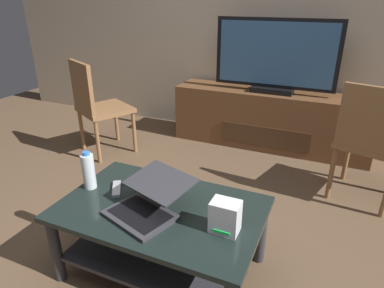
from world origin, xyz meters
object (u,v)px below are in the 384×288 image
(dining_chair, at_px, (371,139))
(television, at_px, (275,58))
(router_box, at_px, (225,217))
(media_cabinet, at_px, (269,119))
(water_bottle_near, at_px, (89,171))
(cell_phone, at_px, (179,187))
(tv_remote, at_px, (117,189))
(laptop, at_px, (148,201))
(coffee_table, at_px, (161,227))
(side_chair, at_px, (96,104))

(dining_chair, bearing_deg, television, 139.27)
(router_box, bearing_deg, television, 95.69)
(media_cabinet, height_order, television, television)
(router_box, distance_m, water_bottle_near, 0.84)
(router_box, distance_m, cell_phone, 0.46)
(dining_chair, height_order, tv_remote, dining_chair)
(television, bearing_deg, dining_chair, -40.73)
(laptop, relative_size, tv_remote, 2.96)
(coffee_table, height_order, media_cabinet, media_cabinet)
(television, distance_m, laptop, 2.07)
(television, relative_size, cell_phone, 8.17)
(media_cabinet, relative_size, tv_remote, 12.06)
(water_bottle_near, bearing_deg, coffee_table, -1.30)
(cell_phone, bearing_deg, media_cabinet, 58.60)
(media_cabinet, distance_m, cell_phone, 1.78)
(side_chair, bearing_deg, cell_phone, -35.15)
(media_cabinet, distance_m, router_box, 2.05)
(laptop, bearing_deg, television, 84.20)
(laptop, xyz_separation_m, router_box, (0.40, 0.01, 0.02))
(side_chair, bearing_deg, router_box, -35.24)
(dining_chair, distance_m, cell_phone, 1.44)
(dining_chair, bearing_deg, side_chair, -177.83)
(media_cabinet, xyz_separation_m, cell_phone, (-0.17, -1.76, 0.14))
(television, bearing_deg, tv_remote, -103.95)
(side_chair, xyz_separation_m, router_box, (1.67, -1.18, -0.00))
(television, height_order, laptop, television)
(laptop, xyz_separation_m, water_bottle_near, (-0.43, 0.07, 0.04))
(dining_chair, relative_size, side_chair, 1.00)
(television, bearing_deg, coffee_table, -94.99)
(water_bottle_near, relative_size, tv_remote, 1.41)
(laptop, height_order, tv_remote, laptop)
(side_chair, relative_size, router_box, 5.74)
(router_box, bearing_deg, dining_chair, 62.72)
(coffee_table, distance_m, side_chair, 1.74)
(tv_remote, bearing_deg, side_chair, 99.21)
(coffee_table, height_order, tv_remote, tv_remote)
(cell_phone, distance_m, tv_remote, 0.35)
(coffee_table, distance_m, router_box, 0.43)
(side_chair, bearing_deg, laptop, -43.26)
(laptop, bearing_deg, tv_remote, 159.29)
(media_cabinet, xyz_separation_m, water_bottle_near, (-0.63, -1.96, 0.24))
(media_cabinet, height_order, water_bottle_near, water_bottle_near)
(media_cabinet, height_order, router_box, router_box)
(dining_chair, bearing_deg, media_cabinet, 138.45)
(television, relative_size, laptop, 2.42)
(media_cabinet, relative_size, side_chair, 2.12)
(media_cabinet, height_order, cell_phone, media_cabinet)
(television, distance_m, side_chair, 1.73)
(coffee_table, relative_size, tv_remote, 6.66)
(media_cabinet, xyz_separation_m, laptop, (-0.20, -2.04, 0.20))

